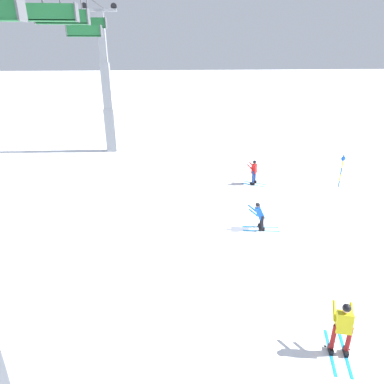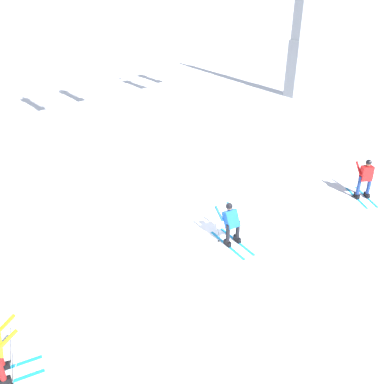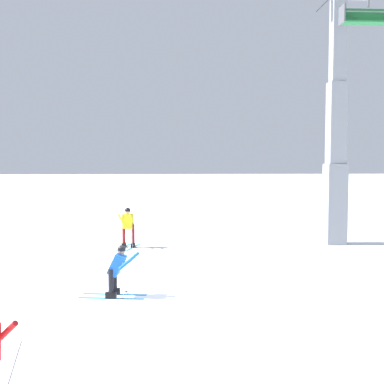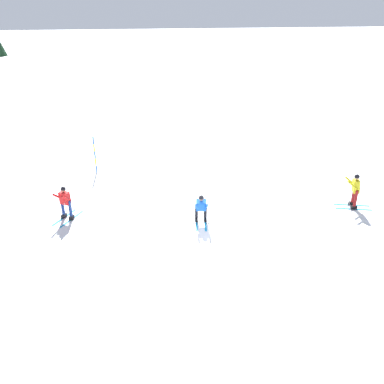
% 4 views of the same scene
% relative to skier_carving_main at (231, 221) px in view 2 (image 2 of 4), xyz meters
% --- Properties ---
extents(ground_plane, '(260.00, 260.00, 0.00)m').
position_rel_skier_carving_main_xyz_m(ground_plane, '(0.01, 0.94, -0.77)').
color(ground_plane, white).
extents(skier_carving_main, '(0.80, 1.79, 1.49)m').
position_rel_skier_carving_main_xyz_m(skier_carving_main, '(0.00, 0.00, 0.00)').
color(skier_carving_main, '#198CCC').
rests_on(skier_carving_main, ground_plane).
extents(lift_tower_far, '(0.80, 2.53, 11.03)m').
position_rel_skier_carving_main_xyz_m(lift_tower_far, '(14.41, 8.61, 3.79)').
color(lift_tower_far, gray).
rests_on(lift_tower_far, ground_plane).
extents(skier_distant_downhill, '(1.25, 1.62, 1.59)m').
position_rel_skier_carving_main_xyz_m(skier_distant_downhill, '(5.80, -1.26, 0.12)').
color(skier_distant_downhill, '#198CCC').
rests_on(skier_distant_downhill, ground_plane).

